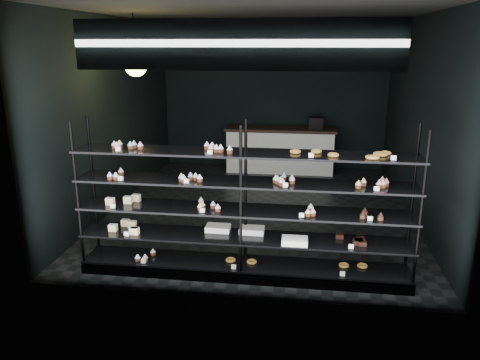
# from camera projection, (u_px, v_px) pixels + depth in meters

# --- Properties ---
(room) EXTENTS (5.01, 6.01, 3.20)m
(room) POSITION_uv_depth(u_px,v_px,m) (261.00, 117.00, 7.69)
(room) COLOR black
(room) RESTS_ON ground
(display_shelf) EXTENTS (4.00, 0.50, 1.91)m
(display_shelf) POSITION_uv_depth(u_px,v_px,m) (241.00, 227.00, 5.63)
(display_shelf) COLOR black
(display_shelf) RESTS_ON room
(signage) EXTENTS (3.30, 0.05, 0.50)m
(signage) POSITION_uv_depth(u_px,v_px,m) (235.00, 45.00, 4.58)
(signage) COLOR #0D0E42
(signage) RESTS_ON room
(pendant_lamp) EXTENTS (0.33, 0.33, 0.89)m
(pendant_lamp) POSITION_uv_depth(u_px,v_px,m) (136.00, 65.00, 6.85)
(pendant_lamp) COLOR black
(pendant_lamp) RESTS_ON room
(service_counter) EXTENTS (2.41, 0.65, 1.23)m
(service_counter) POSITION_uv_depth(u_px,v_px,m) (281.00, 149.00, 10.35)
(service_counter) COLOR white
(service_counter) RESTS_ON room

